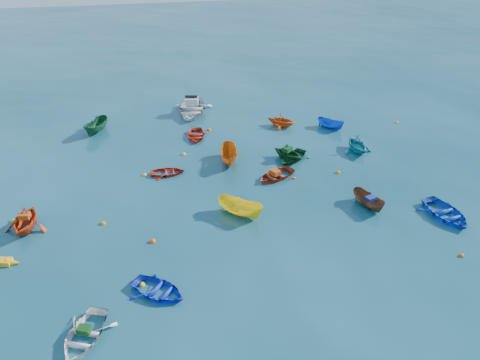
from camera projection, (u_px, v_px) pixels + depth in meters
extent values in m
plane|color=#0A3F4C|center=(257.00, 226.00, 28.29)|extent=(160.00, 160.00, 0.00)
imported|color=#112DD9|center=(158.00, 293.00, 23.35)|extent=(3.66, 3.56, 0.62)
imported|color=white|center=(85.00, 339.00, 20.89)|extent=(3.30, 3.80, 0.66)
imported|color=brown|center=(368.00, 206.00, 30.18)|extent=(1.76, 2.83, 1.03)
imported|color=#0F3EC3|center=(445.00, 217.00, 29.19)|extent=(3.04, 3.90, 0.74)
imported|color=#D04013|center=(27.00, 229.00, 28.05)|extent=(2.94, 3.27, 1.53)
imported|color=yellow|center=(240.00, 215.00, 29.35)|extent=(3.15, 3.00, 1.22)
imported|color=#114A18|center=(292.00, 159.00, 35.86)|extent=(3.55, 3.52, 0.61)
imported|color=teal|center=(356.00, 151.00, 37.03)|extent=(2.52, 2.87, 1.43)
imported|color=red|center=(168.00, 174.00, 33.85)|extent=(2.55, 1.89, 0.51)
imported|color=#CC6213|center=(229.00, 162.00, 35.47)|extent=(1.71, 3.46, 1.28)
imported|color=#104821|center=(288.00, 159.00, 35.87)|extent=(3.27, 3.32, 1.32)
imported|color=#AB2F0E|center=(276.00, 178.00, 33.42)|extent=(3.65, 3.28, 0.62)
imported|color=blue|center=(330.00, 128.00, 41.00)|extent=(2.38, 2.48, 0.97)
imported|color=red|center=(196.00, 137.00, 39.30)|extent=(2.43, 3.14, 0.60)
imported|color=#D15613|center=(281.00, 126.00, 41.34)|extent=(3.35, 3.27, 1.34)
imported|color=#114A27|center=(97.00, 132.00, 40.18)|extent=(2.54, 3.40, 1.24)
imported|color=silver|center=(192.00, 113.00, 43.98)|extent=(4.60, 5.74, 1.66)
cube|color=#114515|center=(84.00, 330.00, 20.74)|extent=(0.69, 0.62, 0.28)
cube|color=navy|center=(371.00, 199.00, 29.74)|extent=(0.72, 0.63, 0.30)
cube|color=#BB4813|center=(24.00, 216.00, 27.63)|extent=(0.71, 0.59, 0.31)
cube|color=#10421C|center=(287.00, 149.00, 35.50)|extent=(0.89, 0.86, 0.34)
cube|color=#BC4C13|center=(275.00, 172.00, 33.13)|extent=(0.78, 0.85, 0.33)
sphere|color=#F2500D|center=(153.00, 242.00, 26.97)|extent=(0.38, 0.38, 0.38)
sphere|color=yellow|center=(142.00, 285.00, 23.87)|extent=(0.32, 0.32, 0.32)
sphere|color=#D15C0B|center=(461.00, 256.00, 25.87)|extent=(0.31, 0.31, 0.31)
sphere|color=gold|center=(14.00, 221.00, 28.74)|extent=(0.34, 0.34, 0.34)
sphere|color=orange|center=(103.00, 224.00, 28.51)|extent=(0.34, 0.34, 0.34)
sphere|color=yellow|center=(184.00, 155.00, 36.54)|extent=(0.36, 0.36, 0.36)
sphere|color=orange|center=(338.00, 173.00, 34.02)|extent=(0.36, 0.36, 0.36)
sphere|color=yellow|center=(145.00, 175.00, 33.71)|extent=(0.33, 0.33, 0.33)
sphere|color=orange|center=(209.00, 130.00, 40.56)|extent=(0.38, 0.38, 0.38)
sphere|color=yellow|center=(397.00, 123.00, 42.02)|extent=(0.31, 0.31, 0.31)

